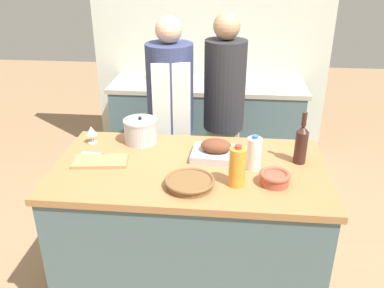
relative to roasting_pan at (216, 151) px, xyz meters
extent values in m
plane|color=#9E7A56|center=(-0.14, -0.12, -0.98)|extent=(12.00, 12.00, 0.00)
cube|color=#4C666B|center=(-0.14, -0.12, -0.53)|extent=(1.52, 0.83, 0.89)
cube|color=#A37042|center=(-0.14, -0.12, -0.07)|extent=(1.57, 0.86, 0.04)
cube|color=#4C666B|center=(-0.14, 1.53, -0.53)|extent=(1.77, 0.58, 0.89)
cube|color=#ADA393|center=(-0.14, 1.53, -0.07)|extent=(1.83, 0.60, 0.04)
cube|color=silver|center=(-0.14, 1.88, 0.30)|extent=(2.33, 0.10, 2.55)
cube|color=#BCBCC1|center=(0.00, 0.00, -0.02)|extent=(0.29, 0.24, 0.04)
ellipsoid|color=brown|center=(0.00, 0.00, 0.03)|extent=(0.19, 0.15, 0.08)
cylinder|color=brown|center=(-0.12, -0.35, -0.03)|extent=(0.24, 0.24, 0.04)
torus|color=brown|center=(-0.12, -0.35, -0.01)|extent=(0.26, 0.26, 0.02)
cube|color=#AD7F51|center=(-0.67, -0.13, -0.04)|extent=(0.33, 0.20, 0.02)
cylinder|color=#B7B7BC|center=(-0.49, 0.18, 0.03)|extent=(0.21, 0.21, 0.14)
cylinder|color=#B7B7BC|center=(-0.49, 0.18, 0.10)|extent=(0.22, 0.22, 0.01)
sphere|color=black|center=(-0.49, 0.18, 0.12)|extent=(0.02, 0.02, 0.02)
cylinder|color=#A84C38|center=(0.32, -0.28, -0.02)|extent=(0.15, 0.15, 0.06)
torus|color=#A84C38|center=(0.32, -0.28, 0.01)|extent=(0.17, 0.17, 0.03)
cylinder|color=orange|center=(0.12, -0.30, 0.06)|extent=(0.09, 0.09, 0.21)
cylinder|color=red|center=(0.12, -0.30, 0.18)|extent=(0.04, 0.04, 0.02)
cylinder|color=white|center=(0.22, -0.11, 0.05)|extent=(0.08, 0.08, 0.19)
cylinder|color=#3360B2|center=(0.22, -0.11, 0.15)|extent=(0.03, 0.03, 0.02)
cylinder|color=#381E19|center=(0.49, -0.01, 0.05)|extent=(0.07, 0.07, 0.19)
cone|color=#381E19|center=(0.49, -0.01, 0.17)|extent=(0.07, 0.07, 0.04)
cylinder|color=#381E19|center=(0.49, -0.01, 0.23)|extent=(0.03, 0.03, 0.08)
cylinder|color=silver|center=(-0.80, 0.14, -0.04)|extent=(0.06, 0.06, 0.00)
cylinder|color=silver|center=(-0.80, 0.14, -0.02)|extent=(0.01, 0.01, 0.05)
cone|color=silver|center=(-0.80, 0.14, 0.04)|extent=(0.07, 0.07, 0.06)
cube|color=#B7B7BC|center=(-0.76, -0.03, -0.04)|extent=(0.13, 0.05, 0.01)
cube|color=black|center=(-0.66, -0.04, -0.04)|extent=(0.08, 0.04, 0.01)
cylinder|color=#B28E2D|center=(-0.68, 1.61, 0.03)|extent=(0.05, 0.05, 0.16)
cylinder|color=black|center=(-0.68, 1.61, 0.12)|extent=(0.02, 0.02, 0.02)
cylinder|color=#234C28|center=(-0.37, 1.69, 0.03)|extent=(0.06, 0.06, 0.17)
cylinder|color=black|center=(-0.37, 1.69, 0.13)|extent=(0.03, 0.03, 0.02)
cube|color=beige|center=(-0.38, 0.72, -0.58)|extent=(0.31, 0.24, 0.80)
cylinder|color=navy|center=(-0.38, 0.72, 0.15)|extent=(0.35, 0.35, 0.66)
sphere|color=#DBAD89|center=(-0.38, 0.72, 0.58)|extent=(0.19, 0.19, 0.19)
cube|color=silver|center=(-0.35, 0.56, -0.04)|extent=(0.27, 0.07, 0.84)
cube|color=beige|center=(0.03, 0.78, -0.58)|extent=(0.26, 0.19, 0.81)
cylinder|color=#28282D|center=(0.03, 0.78, 0.16)|extent=(0.31, 0.31, 0.67)
sphere|color=tan|center=(0.03, 0.78, 0.60)|extent=(0.19, 0.19, 0.19)
camera|label=1|loc=(0.07, -2.17, 1.07)|focal=38.00mm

